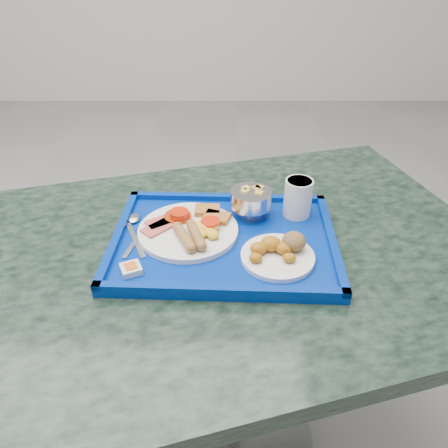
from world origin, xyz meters
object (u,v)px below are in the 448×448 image
Objects in this scene: main_plate at (191,229)px; bread_plate at (279,251)px; tray at (224,241)px; fruit_bowl at (251,199)px; juice_cup at (298,197)px; table at (221,312)px.

bread_plate is at bearing -25.04° from main_plate.
main_plate is at bearing 162.32° from tray.
fruit_bowl is (-0.05, 0.16, 0.03)m from bread_plate.
juice_cup reaches higher than fruit_bowl.
fruit_bowl is at bearing 57.19° from tray.
juice_cup is (0.18, 0.11, 0.26)m from table.
tray is at bearing 58.94° from table.
juice_cup reaches higher than tray.
bread_plate is (0.11, -0.06, 0.02)m from tray.
table is at bearing 157.55° from bread_plate.
fruit_bowl reaches higher than table.
bread_plate is at bearing -29.43° from tray.
table is 0.26m from bread_plate.
bread_plate is at bearing -22.45° from table.
bread_plate is at bearing -109.71° from juice_cup.
bread_plate is 0.17m from fruit_bowl.
tray is 5.19× the size of fruit_bowl.
table is 0.29m from fruit_bowl.
main_plate is at bearing 150.48° from table.
main_plate is 0.21m from bread_plate.
tray is at bearing -17.68° from main_plate.
main_plate is 0.26m from juice_cup.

